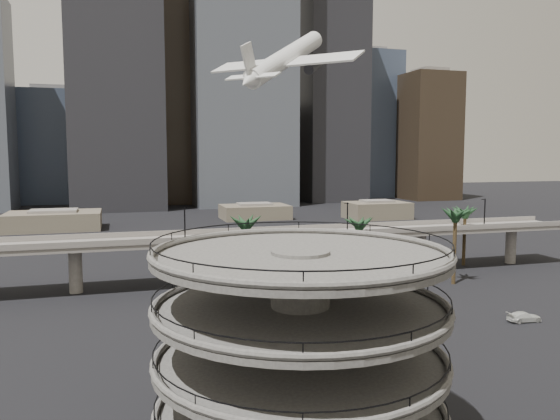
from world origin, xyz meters
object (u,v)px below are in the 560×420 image
object	(u,v)px
parking_ramp	(300,335)
car_c	(524,317)
car_a	(369,333)
car_b	(435,316)
airborne_jet	(286,59)
overpass	(264,241)

from	to	relation	value
parking_ramp	car_c	world-z (taller)	parking_ramp
car_a	car_c	xyz separation A→B (m)	(24.16, 0.48, -0.11)
parking_ramp	car_c	bearing A→B (deg)	29.90
parking_ramp	car_b	world-z (taller)	parking_ramp
airborne_jet	car_a	xyz separation A→B (m)	(-4.42, -49.61, -42.35)
overpass	car_c	bearing A→B (deg)	-51.25
overpass	airborne_jet	distance (m)	39.35
overpass	car_c	distance (m)	45.69
car_c	car_b	bearing A→B (deg)	77.55
overpass	car_a	distance (m)	36.56
parking_ramp	airborne_jet	bearing A→B (deg)	73.53
overpass	car_b	size ratio (longest dim) A/B	25.56
car_a	car_c	bearing A→B (deg)	-64.79
parking_ramp	car_c	size ratio (longest dim) A/B	4.62
car_c	car_a	bearing A→B (deg)	95.90
overpass	airborne_jet	bearing A→B (deg)	58.37
parking_ramp	car_a	distance (m)	30.27
car_a	airborne_jet	bearing A→B (deg)	18.99
car_c	parking_ramp	bearing A→B (deg)	124.67
parking_ramp	overpass	size ratio (longest dim) A/B	0.17
parking_ramp	car_c	distance (m)	48.50
car_a	car_b	xyz separation A→B (m)	(12.24, 4.17, 0.03)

